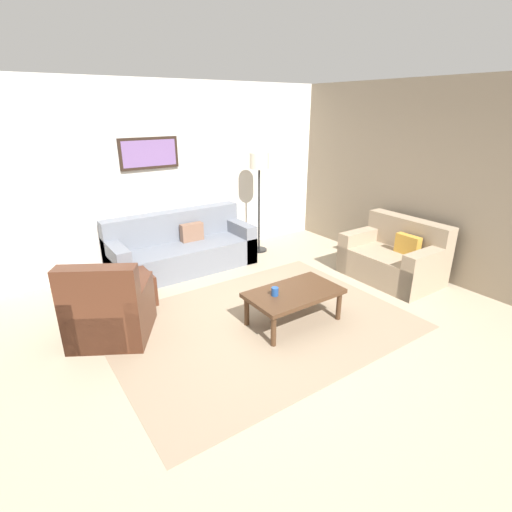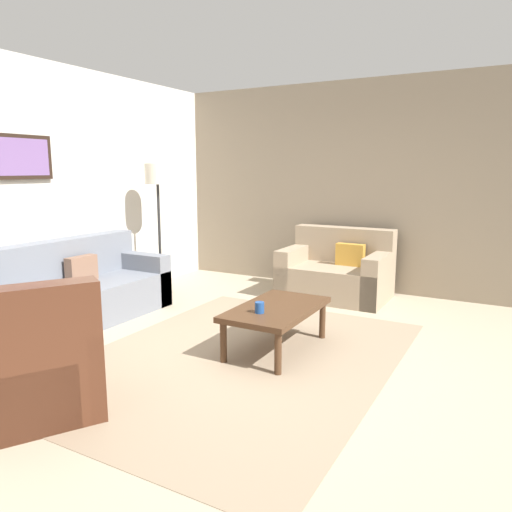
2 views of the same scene
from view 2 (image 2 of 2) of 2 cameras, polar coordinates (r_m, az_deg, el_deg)
ground_plane at (r=4.33m, az=-2.06°, el=-11.98°), size 8.00×8.00×0.00m
rear_partition at (r=5.80m, az=-24.93°, el=6.94°), size 6.00×0.12×2.80m
stone_feature_panel at (r=6.77m, az=11.16°, el=8.02°), size 0.12×5.20×2.80m
area_rug at (r=4.33m, az=-2.06°, el=-11.93°), size 3.38×2.53×0.01m
couch_main at (r=5.56m, az=-21.43°, el=-4.42°), size 2.22×0.85×0.88m
couch_loveseat at (r=6.36m, az=9.63°, el=-2.06°), size 0.90×1.33×0.88m
armchair_leather at (r=3.60m, az=-24.88°, el=-12.47°), size 1.10×1.10×0.95m
ottoman at (r=4.41m, az=-25.83°, el=-9.86°), size 0.56×0.56×0.40m
coffee_table at (r=4.42m, az=2.43°, el=-6.62°), size 1.10×0.64×0.41m
cup at (r=4.19m, az=0.42°, el=-6.11°), size 0.08×0.08×0.10m
lamp_standing at (r=6.39m, az=-11.54°, el=7.97°), size 0.32×0.32×1.71m
framed_artwork at (r=5.58m, az=-26.81°, el=10.44°), size 0.90×0.04×0.46m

